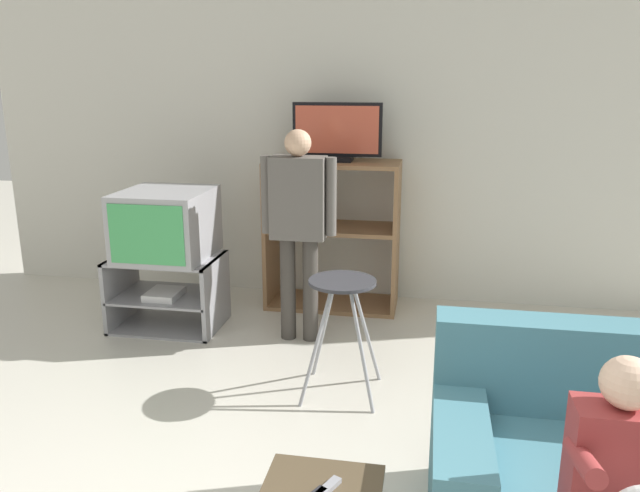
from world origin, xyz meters
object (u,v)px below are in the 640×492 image
television_main (166,224)px  person_seated_child (622,491)px  media_shelf (332,234)px  tv_stand (168,293)px  person_standing_adult (299,217)px  television_flat (337,134)px  folding_stool (342,300)px  couch (610,483)px  remote_control_white (327,489)px

television_main → person_seated_child: 3.52m
media_shelf → person_seated_child: bearing=-65.4°
tv_stand → media_shelf: media_shelf is taller
person_standing_adult → person_seated_child: 2.81m
television_flat → folding_stool: size_ratio=0.98×
folding_stool → tv_stand: bearing=151.0°
person_seated_child → tv_stand: bearing=137.0°
television_main → couch: 3.33m
remote_control_white → couch: size_ratio=0.10×
tv_stand → person_seated_child: bearing=-43.0°
media_shelf → television_flat: bearing=19.1°
tv_stand → media_shelf: bearing=30.7°
person_standing_adult → person_seated_child: bearing=-56.8°
couch → person_standing_adult: bearing=132.1°
folding_stool → remote_control_white: bearing=-83.9°
tv_stand → folding_stool: size_ratio=1.11×
television_flat → tv_stand: bearing=-149.6°
person_seated_child → television_flat: bearing=114.0°
television_main → remote_control_white: 2.79m
television_main → remote_control_white: size_ratio=4.74×
folding_stool → person_seated_child: 1.94m
tv_stand → television_flat: television_flat is taller
remote_control_white → couch: 1.14m
television_main → television_flat: 1.49m
television_flat → couch: (1.51, -2.59, -1.14)m
couch → person_seated_child: person_seated_child is taller
couch → tv_stand: bearing=145.0°
tv_stand → folding_stool: folding_stool is taller
television_flat → remote_control_white: (0.42, -2.93, -1.06)m
folding_stool → couch: couch is taller
remote_control_white → media_shelf: bearing=123.6°
folding_stool → person_seated_child: person_seated_child is taller
couch → person_seated_child: 0.61m
television_main → media_shelf: 1.34m
person_standing_adult → media_shelf: bearing=80.7°
media_shelf → person_standing_adult: size_ratio=0.80×
television_flat → media_shelf: bearing=-160.9°
television_main → couch: size_ratio=0.48×
media_shelf → couch: (1.54, -2.58, -0.33)m
television_main → folding_stool: bearing=-29.9°
remote_control_white → television_flat: bearing=123.0°
tv_stand → media_shelf: (1.16, 0.69, 0.35)m
media_shelf → person_standing_adult: bearing=-99.3°
folding_stool → person_standing_adult: size_ratio=0.48×
remote_control_white → folding_stool: bearing=120.9°
folding_stool → television_flat: bearing=100.1°
couch → person_standing_adult: (-1.66, 1.83, 0.62)m
television_flat → person_standing_adult: (-0.15, -0.75, -0.51)m
person_seated_child → remote_control_white: bearing=170.4°
remote_control_white → person_standing_adult: 2.32m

